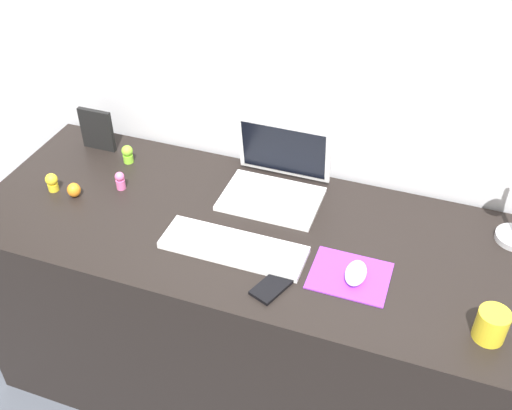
{
  "coord_description": "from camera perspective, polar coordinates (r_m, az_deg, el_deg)",
  "views": [
    {
      "loc": [
        0.45,
        -1.26,
        1.9
      ],
      "look_at": [
        0.0,
        0.0,
        0.83
      ],
      "focal_mm": 42.39,
      "sensor_mm": 36.0,
      "label": 1
    }
  ],
  "objects": [
    {
      "name": "toy_figurine_orange",
      "position": [
        1.96,
        -16.8,
        1.37
      ],
      "size": [
        0.04,
        0.04,
        0.05
      ],
      "primitive_type": "ellipsoid",
      "color": "orange",
      "rests_on": "desk"
    },
    {
      "name": "coffee_mug",
      "position": [
        1.56,
        21.33,
        -10.52
      ],
      "size": [
        0.08,
        0.08,
        0.08
      ],
      "primitive_type": "cylinder",
      "color": "yellow",
      "rests_on": "desk"
    },
    {
      "name": "toy_figurine_yellow",
      "position": [
        2.0,
        -18.7,
        2.09
      ],
      "size": [
        0.04,
        0.04,
        0.06
      ],
      "color": "yellow",
      "rests_on": "desk"
    },
    {
      "name": "desk",
      "position": [
        2.03,
        -0.04,
        -10.2
      ],
      "size": [
        1.71,
        0.65,
        0.74
      ],
      "primitive_type": "cube",
      "color": "black",
      "rests_on": "ground_plane"
    },
    {
      "name": "laptop",
      "position": [
        1.88,
        2.08,
        2.64
      ],
      "size": [
        0.3,
        0.25,
        0.21
      ],
      "color": "white",
      "rests_on": "desk"
    },
    {
      "name": "toy_figurine_lime",
      "position": [
        2.07,
        -12.03,
        4.76
      ],
      "size": [
        0.04,
        0.04,
        0.06
      ],
      "color": "#8CDB33",
      "rests_on": "desk"
    },
    {
      "name": "mousepad",
      "position": [
        1.64,
        8.84,
        -6.61
      ],
      "size": [
        0.21,
        0.17,
        0.0
      ],
      "primitive_type": "cube",
      "color": "purple",
      "rests_on": "desk"
    },
    {
      "name": "cell_phone",
      "position": [
        1.6,
        1.66,
        -7.57
      ],
      "size": [
        0.11,
        0.14,
        0.01
      ],
      "primitive_type": "cube",
      "rotation": [
        0.0,
        0.0,
        -0.37
      ],
      "color": "black",
      "rests_on": "desk"
    },
    {
      "name": "mouse",
      "position": [
        1.63,
        9.4,
        -6.35
      ],
      "size": [
        0.06,
        0.1,
        0.03
      ],
      "primitive_type": "ellipsoid",
      "color": "white",
      "rests_on": "mousepad"
    },
    {
      "name": "keyboard",
      "position": [
        1.69,
        -2.14,
        -4.03
      ],
      "size": [
        0.41,
        0.13,
        0.02
      ],
      "primitive_type": "cube",
      "color": "white",
      "rests_on": "desk"
    },
    {
      "name": "picture_frame",
      "position": [
        2.14,
        -14.79,
        6.89
      ],
      "size": [
        0.12,
        0.02,
        0.15
      ],
      "primitive_type": "cube",
      "color": "black",
      "rests_on": "desk"
    },
    {
      "name": "back_wall",
      "position": [
        2.06,
        3.4,
        3.32
      ],
      "size": [
        2.91,
        0.05,
        1.42
      ],
      "primitive_type": "cube",
      "color": "silver",
      "rests_on": "ground_plane"
    },
    {
      "name": "ground_plane",
      "position": [
        2.32,
        -0.03,
        -16.22
      ],
      "size": [
        6.0,
        6.0,
        0.0
      ],
      "primitive_type": "plane",
      "color": "#474C56"
    },
    {
      "name": "toy_figurine_pink",
      "position": [
        1.95,
        -12.7,
        2.28
      ],
      "size": [
        0.03,
        0.03,
        0.06
      ],
      "color": "pink",
      "rests_on": "desk"
    }
  ]
}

